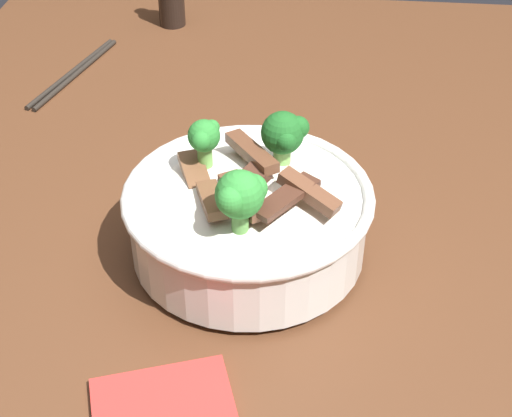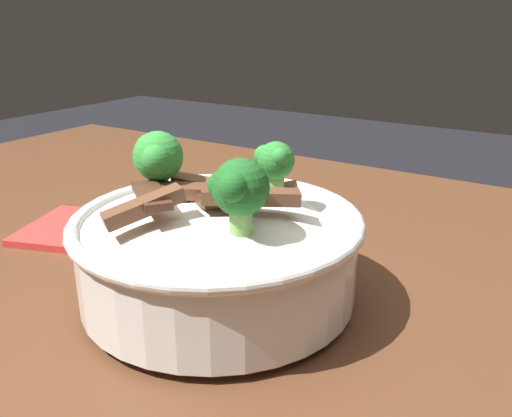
% 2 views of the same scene
% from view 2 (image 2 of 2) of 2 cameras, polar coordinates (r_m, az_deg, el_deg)
% --- Properties ---
extents(dining_table, '(1.42, 0.99, 0.82)m').
position_cam_2_polar(dining_table, '(0.57, -5.16, -20.12)').
color(dining_table, '#56331E').
rests_on(dining_table, ground).
extents(rice_bowl, '(0.25, 0.25, 0.15)m').
position_cam_2_polar(rice_bowl, '(0.46, -4.10, -3.67)').
color(rice_bowl, white).
rests_on(rice_bowl, dining_table).
extents(folded_napkin, '(0.16, 0.15, 0.01)m').
position_cam_2_polar(folded_napkin, '(0.66, -17.96, -2.12)').
color(folded_napkin, red).
rests_on(folded_napkin, dining_table).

